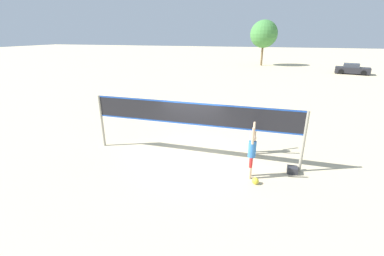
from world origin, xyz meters
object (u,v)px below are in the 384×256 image
(volleyball_net, at_px, (192,118))
(player_blocker, at_px, (253,130))
(parked_car_near, at_px, (352,69))
(player_spiker, at_px, (252,150))
(tree_left_cluster, at_px, (264,34))
(volleyball, at_px, (255,181))
(gear_bag, at_px, (292,170))

(volleyball_net, xyz_separation_m, player_blocker, (2.44, 1.11, -0.70))
(volleyball_net, distance_m, parked_car_near, 32.35)
(player_spiker, bearing_deg, parked_car_near, -19.74)
(player_blocker, height_order, parked_car_near, player_blocker)
(player_spiker, height_order, tree_left_cluster, tree_left_cluster)
(volleyball, relative_size, gear_bag, 0.63)
(gear_bag, bearing_deg, tree_left_cluster, 93.95)
(gear_bag, bearing_deg, player_spiker, -153.29)
(volleyball, bearing_deg, tree_left_cluster, 91.83)
(player_blocker, relative_size, parked_car_near, 0.48)
(volleyball_net, xyz_separation_m, gear_bag, (4.07, -0.22, -1.67))
(player_blocker, distance_m, tree_left_cluster, 35.25)
(volleyball_net, xyz_separation_m, player_spiker, (2.54, -0.99, -0.69))
(player_spiker, relative_size, parked_car_near, 0.48)
(player_spiker, distance_m, gear_bag, 1.98)
(volleyball_net, relative_size, tree_left_cluster, 1.23)
(player_spiker, bearing_deg, volleyball, -151.16)
(player_blocker, relative_size, volleyball, 8.69)
(player_blocker, xyz_separation_m, parked_car_near, (11.00, 28.30, -0.47))
(player_spiker, distance_m, parked_car_near, 32.30)
(parked_car_near, bearing_deg, player_spiker, -97.01)
(volleyball, xyz_separation_m, tree_left_cluster, (-1.20, 37.53, 4.85))
(volleyball, xyz_separation_m, parked_car_near, (10.68, 30.81, 0.49))
(volleyball, xyz_separation_m, gear_bag, (1.31, 1.18, 0.01))
(parked_car_near, bearing_deg, player_blocker, -98.51)
(player_spiker, height_order, gear_bag, player_spiker)
(player_spiker, relative_size, volleyball, 8.77)
(player_spiker, height_order, player_blocker, player_spiker)
(gear_bag, relative_size, parked_car_near, 0.09)
(volleyball, bearing_deg, player_spiker, 118.84)
(gear_bag, height_order, tree_left_cluster, tree_left_cluster)
(parked_car_near, distance_m, tree_left_cluster, 14.33)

